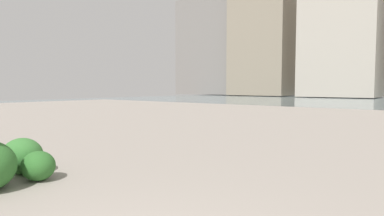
{
  "coord_description": "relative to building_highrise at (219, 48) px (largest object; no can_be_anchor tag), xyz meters",
  "views": [
    {
      "loc": [
        -1.72,
        1.11,
        1.7
      ],
      "look_at": [
        5.79,
        -8.25,
        0.92
      ],
      "focal_mm": 29.56,
      "sensor_mm": 36.0,
      "label": 1
    }
  ],
  "objects": [
    {
      "name": "building_highrise",
      "position": [
        0.0,
        0.0,
        0.0
      ],
      "size": [
        17.88,
        13.24,
        23.66
      ],
      "color": "gray",
      "rests_on": "ground"
    },
    {
      "name": "shrub_tall",
      "position": [
        -39.91,
        65.14,
        -11.56
      ],
      "size": [
        0.64,
        0.57,
        0.54
      ],
      "color": "#2D6628",
      "rests_on": "ground"
    },
    {
      "name": "building_slab",
      "position": [
        -30.41,
        4.76,
        -0.89
      ],
      "size": [
        12.82,
        11.57,
        21.88
      ],
      "color": "#B2A899",
      "rests_on": "ground"
    },
    {
      "name": "building_annex",
      "position": [
        -14.26,
        3.0,
        4.31
      ],
      "size": [
        12.71,
        11.48,
        34.35
      ],
      "color": "gray",
      "rests_on": "ground"
    },
    {
      "name": "shrub_wide",
      "position": [
        -39.2,
        65.12,
        -11.48
      ],
      "size": [
        0.83,
        0.75,
        0.71
      ],
      "color": "#387533",
      "rests_on": "ground"
    }
  ]
}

